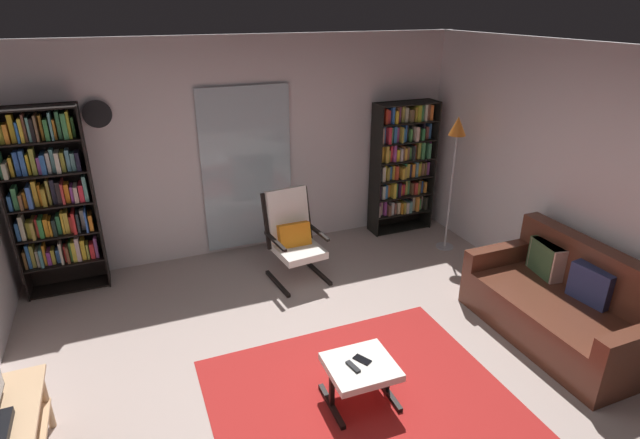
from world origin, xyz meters
The scene contains 14 objects.
ground_plane centered at (0.00, 0.00, 0.00)m, with size 7.02×7.02×0.00m, color #AF9A91.
wall_back centered at (0.00, 2.90, 1.30)m, with size 5.60×0.06×2.60m, color silver.
wall_right centered at (2.70, 0.00, 1.30)m, with size 0.06×6.00×2.60m, color silver.
glass_door_panel centered at (-0.03, 2.83, 1.05)m, with size 1.10×0.01×2.00m, color silver.
area_rug centered at (0.07, -0.26, 0.00)m, with size 2.33×2.16×0.01m, color #A3201E.
bookshelf_near_tv centered at (-2.16, 2.63, 1.07)m, with size 0.81×0.30×2.01m.
bookshelf_near_sofa centered at (2.03, 2.65, 0.95)m, with size 0.85×0.30×1.76m.
leather_sofa centered at (2.20, -0.06, 0.32)m, with size 0.89×1.71×0.88m.
lounge_armchair centered at (0.24, 1.93, 0.53)m, with size 0.63×0.71×1.02m.
ottoman centered at (0.06, -0.14, 0.30)m, with size 0.53×0.49×0.36m.
tv_remote centered at (-0.02, -0.16, 0.37)m, with size 0.04×0.14×0.02m, color black.
cell_phone centered at (0.08, -0.11, 0.37)m, with size 0.07×0.14×0.01m, color black.
floor_lamp_by_shelf centered at (2.29, 1.89, 1.39)m, with size 0.22×0.22×1.70m.
wall_clock centered at (-1.59, 2.82, 1.85)m, with size 0.29×0.03×0.29m.
Camera 1 is at (-1.40, -2.89, 2.91)m, focal length 28.08 mm.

